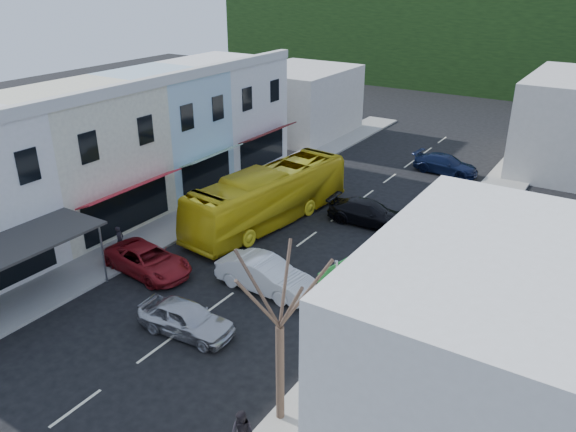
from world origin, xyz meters
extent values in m
plane|color=black|center=(0.00, 0.00, 0.00)|extent=(120.00, 120.00, 0.00)
cube|color=gray|center=(-7.50, 10.00, 0.07)|extent=(3.00, 52.00, 0.15)
cube|color=gray|center=(7.50, 10.00, 0.07)|extent=(3.00, 52.00, 0.15)
cube|color=beige|center=(-12.50, 3.00, 4.00)|extent=(7.00, 8.00, 8.00)
cube|color=#AC1F28|center=(-8.40, 3.00, 3.05)|extent=(1.30, 6.80, 0.08)
cube|color=#A7C9D7|center=(-12.50, 10.00, 4.00)|extent=(7.00, 6.00, 8.00)
cube|color=#195926|center=(-8.40, 10.00, 3.05)|extent=(1.30, 5.10, 0.08)
cube|color=silver|center=(-12.50, 16.50, 4.00)|extent=(7.00, 7.00, 8.00)
cube|color=#551816|center=(-8.40, 16.50, 3.05)|extent=(1.30, 5.95, 0.08)
cube|color=silver|center=(13.50, -4.00, 4.00)|extent=(8.00, 9.00, 8.00)
cube|color=#B7B2A8|center=(-12.00, 27.00, 3.00)|extent=(8.00, 10.00, 6.00)
cube|color=black|center=(0.00, 64.00, 6.00)|extent=(80.00, 24.00, 12.00)
cube|color=black|center=(-8.00, 70.00, 10.00)|extent=(40.00, 16.00, 8.00)
imported|color=yellow|center=(-3.17, 8.79, 1.55)|extent=(3.84, 11.81, 3.10)
imported|color=#B6B6BB|center=(0.29, -2.50, 0.70)|extent=(4.53, 2.15, 1.40)
imported|color=silver|center=(1.12, 2.20, 0.70)|extent=(4.44, 1.90, 1.40)
imported|color=maroon|center=(-4.86, 0.39, 0.70)|extent=(4.77, 2.37, 1.40)
imported|color=black|center=(2.06, 11.81, 0.70)|extent=(4.58, 2.05, 1.40)
imported|color=black|center=(3.08, 23.32, 0.70)|extent=(4.63, 2.19, 1.40)
imported|color=black|center=(-7.50, 0.97, 1.00)|extent=(0.56, 0.69, 1.70)
camera|label=1|loc=(14.59, -16.94, 14.26)|focal=35.00mm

